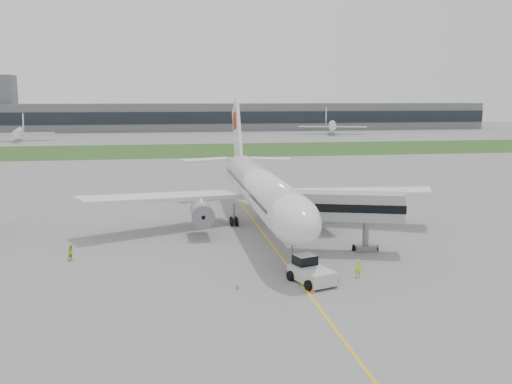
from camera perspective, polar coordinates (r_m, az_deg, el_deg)
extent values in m
plane|color=gray|center=(73.02, 0.97, -4.45)|extent=(600.00, 600.00, 0.00)
cube|color=#2B5921|center=(190.94, -5.51, 4.20)|extent=(600.00, 50.00, 0.02)
cube|color=slate|center=(300.16, -6.99, 7.45)|extent=(320.00, 22.00, 14.00)
cube|color=#1E242B|center=(289.17, -6.89, 7.37)|extent=(320.00, 0.60, 6.00)
cylinder|color=white|center=(75.76, 0.44, 0.38)|extent=(5.00, 38.00, 5.00)
ellipsoid|color=white|center=(56.97, 3.79, -2.70)|extent=(5.00, 11.00, 5.00)
cube|color=black|center=(55.83, 4.03, -2.02)|extent=(3.20, 1.54, 1.14)
cone|color=white|center=(97.20, -1.77, 2.89)|extent=(5.00, 10.53, 6.16)
cube|color=white|center=(76.85, -9.41, -0.52)|extent=(22.13, 13.52, 1.70)
cube|color=white|center=(81.05, 9.29, 0.00)|extent=(22.13, 13.52, 1.70)
cylinder|color=gray|center=(72.85, -5.44, -2.11)|extent=(2.70, 5.20, 2.70)
cylinder|color=gray|center=(75.60, 6.75, -1.71)|extent=(2.70, 5.20, 2.70)
cube|color=white|center=(98.22, -1.90, 5.95)|extent=(0.45, 10.90, 12.76)
cylinder|color=red|center=(99.11, -1.98, 7.13)|extent=(0.60, 3.20, 3.20)
cube|color=white|center=(99.10, -4.83, 3.22)|extent=(9.54, 6.34, 0.35)
cube|color=white|center=(100.38, 0.88, 3.33)|extent=(9.54, 6.34, 0.35)
cylinder|color=gray|center=(58.43, 3.63, -6.49)|extent=(0.24, 0.24, 3.10)
cylinder|color=black|center=(79.16, -2.22, -2.95)|extent=(1.40, 1.10, 1.10)
cylinder|color=black|center=(80.19, 2.33, -2.78)|extent=(1.40, 1.10, 1.10)
cube|color=silver|center=(55.30, 5.62, -8.20)|extent=(4.05, 5.40, 1.28)
cube|color=silver|center=(56.01, 4.92, -6.82)|extent=(2.36, 2.23, 1.07)
cube|color=black|center=(55.99, 4.92, -6.77)|extent=(2.43, 2.30, 0.91)
cylinder|color=black|center=(55.96, 3.46, -8.36)|extent=(0.66, 1.03, 0.96)
cylinder|color=black|center=(57.44, 5.94, -7.92)|extent=(0.66, 1.03, 0.96)
cylinder|color=black|center=(53.39, 5.27, -9.27)|extent=(0.66, 1.03, 0.96)
cylinder|color=black|center=(54.95, 7.82, -8.77)|extent=(0.66, 1.03, 0.96)
cube|color=#A2A2A5|center=(65.61, 8.33, -1.38)|extent=(14.67, 7.15, 3.09)
cube|color=black|center=(65.61, 8.33, -1.38)|extent=(14.90, 7.31, 0.93)
cube|color=#A2A2A5|center=(64.84, 2.42, -1.41)|extent=(2.67, 3.50, 3.50)
cylinder|color=gray|center=(66.95, 10.90, -4.20)|extent=(0.72, 0.72, 3.91)
cube|color=gray|center=(67.34, 10.86, -5.52)|extent=(2.78, 2.10, 0.72)
cylinder|color=black|center=(67.27, 9.72, -5.50)|extent=(0.51, 0.78, 0.72)
cylinder|color=black|center=(67.43, 12.00, -5.54)|extent=(0.51, 0.78, 0.72)
cone|color=#FB5C0D|center=(53.60, -1.87, -9.43)|extent=(0.36, 0.36, 0.50)
cone|color=#FB5C0D|center=(53.07, 5.71, -9.64)|extent=(0.40, 0.40, 0.55)
imported|color=#D2FF2A|center=(57.62, 10.15, -7.52)|extent=(0.69, 0.47, 1.81)
imported|color=#A8D523|center=(65.47, -17.98, -5.79)|extent=(1.05, 1.09, 1.77)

